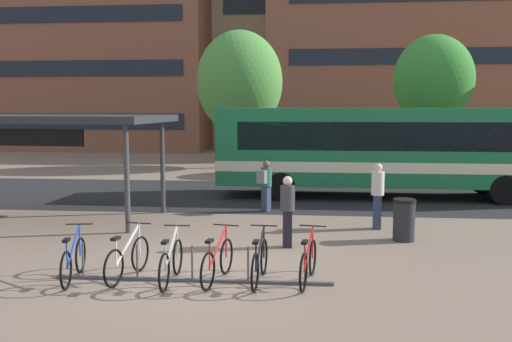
% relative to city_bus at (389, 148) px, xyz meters
% --- Properties ---
extents(ground, '(200.00, 200.00, 0.00)m').
position_rel_city_bus_xyz_m(ground, '(-4.97, -9.44, -1.78)').
color(ground, '#7A6656').
extents(bus_lane_asphalt, '(80.00, 7.20, 0.01)m').
position_rel_city_bus_xyz_m(bus_lane_asphalt, '(-4.97, 0.00, -1.77)').
color(bus_lane_asphalt, '#232326').
rests_on(bus_lane_asphalt, ground).
extents(city_bus, '(12.05, 2.67, 3.20)m').
position_rel_city_bus_xyz_m(city_bus, '(0.00, 0.00, 0.00)').
color(city_bus, '#196B3D').
rests_on(city_bus, ground).
extents(bike_rack, '(5.25, 0.14, 0.70)m').
position_rel_city_bus_xyz_m(bike_rack, '(-4.99, -10.10, -1.69)').
color(bike_rack, '#47474C').
rests_on(bike_rack, ground).
extents(parked_bicycle_blue_0, '(0.52, 1.71, 0.99)m').
position_rel_city_bus_xyz_m(parked_bicycle_blue_0, '(-7.22, -10.24, -1.39)').
color(parked_bicycle_blue_0, black).
rests_on(parked_bicycle_blue_0, ground).
extents(parked_bicycle_white_1, '(0.52, 1.71, 0.99)m').
position_rel_city_bus_xyz_m(parked_bicycle_white_1, '(-6.25, -10.03, -1.39)').
color(parked_bicycle_white_1, black).
rests_on(parked_bicycle_white_1, ground).
extents(parked_bicycle_silver_2, '(0.52, 1.72, 0.99)m').
position_rel_city_bus_xyz_m(parked_bicycle_silver_2, '(-5.36, -10.18, -1.39)').
color(parked_bicycle_silver_2, black).
rests_on(parked_bicycle_silver_2, ground).
extents(parked_bicycle_red_3, '(0.53, 1.70, 0.99)m').
position_rel_city_bus_xyz_m(parked_bicycle_red_3, '(-4.52, -10.05, -1.39)').
color(parked_bicycle_red_3, black).
rests_on(parked_bicycle_red_3, ground).
extents(parked_bicycle_black_4, '(0.52, 1.72, 0.99)m').
position_rel_city_bus_xyz_m(parked_bicycle_black_4, '(-3.73, -10.03, -1.39)').
color(parked_bicycle_black_4, black).
rests_on(parked_bicycle_black_4, ground).
extents(parked_bicycle_red_5, '(0.52, 1.71, 0.99)m').
position_rel_city_bus_xyz_m(parked_bicycle_red_5, '(-2.83, -9.96, -1.39)').
color(parked_bicycle_red_5, black).
rests_on(parked_bicycle_red_5, ground).
extents(transit_shelter, '(7.05, 4.01, 3.01)m').
position_rel_city_bus_xyz_m(transit_shelter, '(-10.39, -4.79, 1.06)').
color(transit_shelter, '#38383D').
rests_on(transit_shelter, ground).
extents(commuter_grey_pack_0, '(0.51, 0.60, 1.60)m').
position_rel_city_bus_xyz_m(commuter_grey_pack_0, '(-4.16, -3.14, -0.86)').
color(commuter_grey_pack_0, '#2D3851').
rests_on(commuter_grey_pack_0, ground).
extents(commuter_olive_pack_1, '(0.35, 0.53, 1.76)m').
position_rel_city_bus_xyz_m(commuter_olive_pack_1, '(-1.01, -5.20, -0.76)').
color(commuter_olive_pack_1, '#2D3851').
rests_on(commuter_olive_pack_1, ground).
extents(commuter_olive_pack_2, '(0.38, 0.55, 1.67)m').
position_rel_city_bus_xyz_m(commuter_olive_pack_2, '(-3.33, -7.34, -0.81)').
color(commuter_olive_pack_2, black).
rests_on(commuter_olive_pack_2, ground).
extents(trash_bin, '(0.55, 0.55, 1.03)m').
position_rel_city_bus_xyz_m(trash_bin, '(-0.51, -6.48, -1.26)').
color(trash_bin, '#232328').
rests_on(trash_bin, ground).
extents(street_tree_1, '(3.86, 3.86, 6.72)m').
position_rel_city_bus_xyz_m(street_tree_1, '(3.17, 7.86, 2.77)').
color(street_tree_1, brown).
rests_on(street_tree_1, ground).
extents(street_tree_2, '(4.51, 4.51, 7.20)m').
position_rel_city_bus_xyz_m(street_tree_2, '(-6.50, 8.98, 2.74)').
color(street_tree_2, brown).
rests_on(street_tree_2, ground).
extents(building_left_wing, '(17.76, 10.92, 18.35)m').
position_rel_city_bus_xyz_m(building_left_wing, '(-19.26, 22.82, 7.40)').
color(building_left_wing, brown).
rests_on(building_left_wing, ground).
extents(building_right_wing, '(26.84, 12.98, 20.65)m').
position_rel_city_bus_xyz_m(building_right_wing, '(7.52, 25.00, 8.55)').
color(building_right_wing, brown).
rests_on(building_right_wing, ground).
extents(building_centre_block, '(17.18, 13.42, 16.56)m').
position_rel_city_bus_xyz_m(building_centre_block, '(-1.93, 29.35, 6.50)').
color(building_centre_block, tan).
rests_on(building_centre_block, ground).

